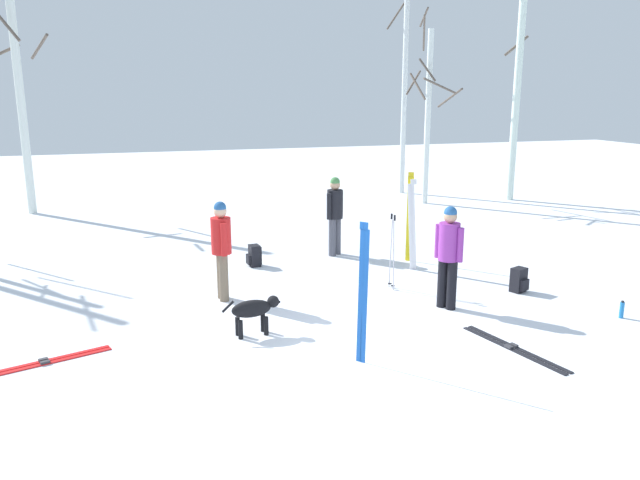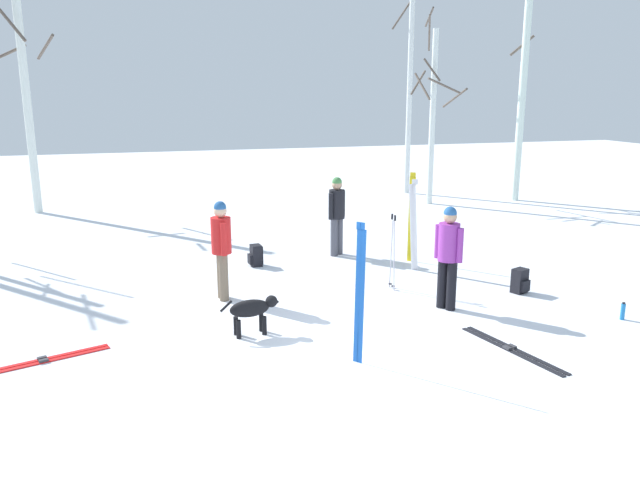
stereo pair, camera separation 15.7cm
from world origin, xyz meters
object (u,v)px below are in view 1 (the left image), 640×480
backpack_0 (519,280)px  backpack_1 (254,256)px  water_bottle_0 (622,310)px  birch_tree_5 (518,72)px  birch_tree_2 (20,90)px  person_0 (221,244)px  ski_pair_lying_1 (514,348)px  person_2 (335,211)px  dog (254,310)px  ski_poles_0 (392,249)px  birch_tree_4 (405,86)px  birch_tree_3 (428,115)px  ski_pair_planted_1 (363,294)px  ski_pair_planted_2 (412,225)px  person_1 (449,251)px  ski_pair_lying_0 (41,363)px  ski_pair_planted_0 (410,217)px

backpack_0 → backpack_1: size_ratio=1.00×
water_bottle_0 → birch_tree_5: birch_tree_5 is taller
birch_tree_2 → water_bottle_0: bearing=-50.6°
person_0 → ski_pair_lying_1: person_0 is taller
person_2 → dog: (-2.60, -4.00, -0.59)m
ski_poles_0 → water_bottle_0: size_ratio=4.86×
water_bottle_0 → birch_tree_4: birch_tree_4 is taller
birch_tree_3 → backpack_0: bearing=-106.0°
person_2 → backpack_0: bearing=-55.9°
ski_pair_planted_1 → backpack_0: size_ratio=4.33×
person_0 → ski_pair_lying_1: bearing=-43.3°
water_bottle_0 → person_0: bearing=154.6°
ski_pair_planted_2 → backpack_1: 3.26m
person_1 → birch_tree_5: bearing=51.1°
ski_pair_planted_2 → backpack_0: bearing=-57.1°
person_2 → ski_pair_lying_0: bearing=-143.0°
ski_pair_planted_2 → ski_pair_lying_0: bearing=-158.4°
person_0 → ski_pair_lying_0: 3.45m
ski_pair_planted_1 → ski_pair_planted_2: ski_pair_planted_1 is taller
birch_tree_2 → birch_tree_3: birch_tree_2 is taller
ski_pair_planted_0 → birch_tree_2: (-8.26, 8.07, 2.58)m
ski_pair_planted_1 → ski_pair_planted_0: bearing=58.1°
backpack_0 → person_2: bearing=124.1°
ski_pair_planted_0 → ski_pair_lying_1: 4.80m
ski_pair_planted_1 → birch_tree_3: size_ratio=0.36×
person_0 → ski_pair_planted_2: 3.96m
ski_pair_planted_1 → birch_tree_5: 14.24m
person_1 → ski_pair_planted_2: 2.30m
person_1 → ski_pair_planted_2: ski_pair_planted_2 is taller
ski_pair_lying_0 → backpack_1: bearing=46.2°
backpack_0 → birch_tree_2: bearing=131.2°
ski_pair_planted_2 → birch_tree_3: bearing=61.3°
person_1 → birch_tree_2: birch_tree_2 is taller
birch_tree_4 → ski_pair_planted_0: bearing=-113.8°
birch_tree_5 → ski_pair_planted_1: bearing=-131.6°
birch_tree_4 → birch_tree_2: bearing=-178.9°
ski_pair_planted_0 → ski_pair_planted_1: size_ratio=0.99×
ski_pair_planted_0 → backpack_0: ski_pair_planted_0 is taller
ski_pair_lying_1 → backpack_1: size_ratio=4.23×
ski_pair_planted_2 → ski_pair_lying_0: ski_pair_planted_2 is taller
person_1 → birch_tree_4: 12.28m
ski_pair_planted_1 → birch_tree_4: (6.44, 12.75, 2.71)m
person_2 → birch_tree_4: (5.00, 7.37, 2.67)m
person_2 → dog: person_2 is taller
birch_tree_5 → ski_pair_lying_0: bearing=-145.4°
ski_pair_planted_1 → backpack_1: size_ratio=4.33×
ski_pair_planted_1 → water_bottle_0: (4.53, 0.32, -0.81)m
birch_tree_3 → birch_tree_4: birch_tree_4 is taller
birch_tree_2 → person_2: bearing=-45.9°
person_0 → birch_tree_5: 13.21m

